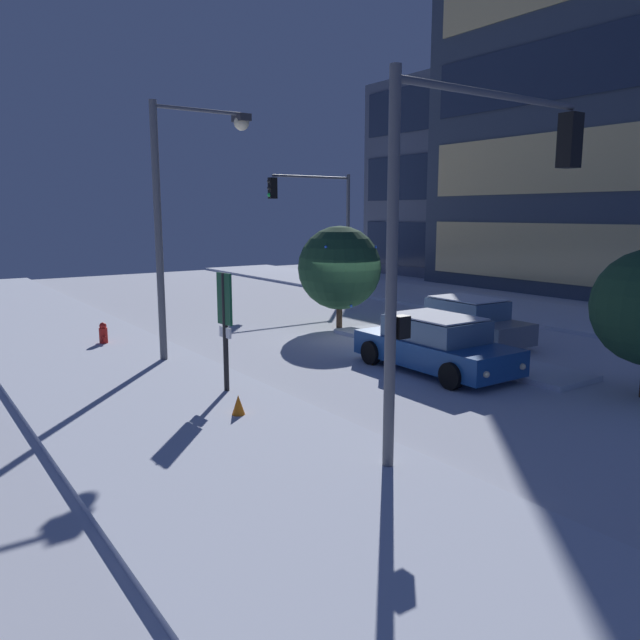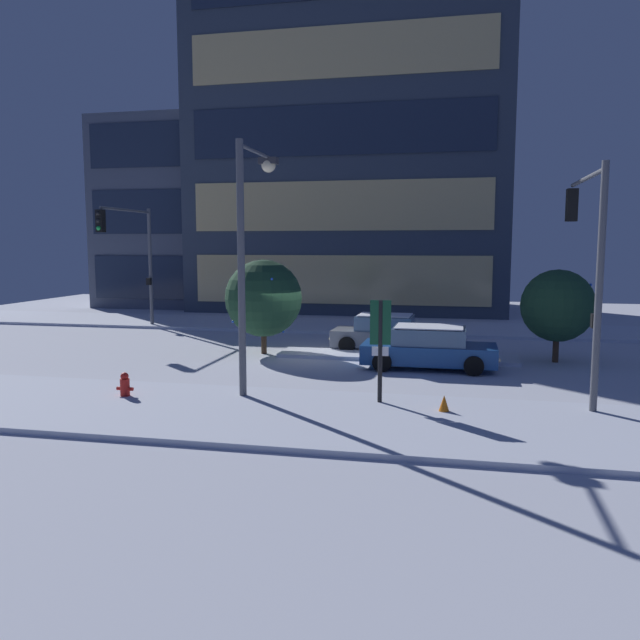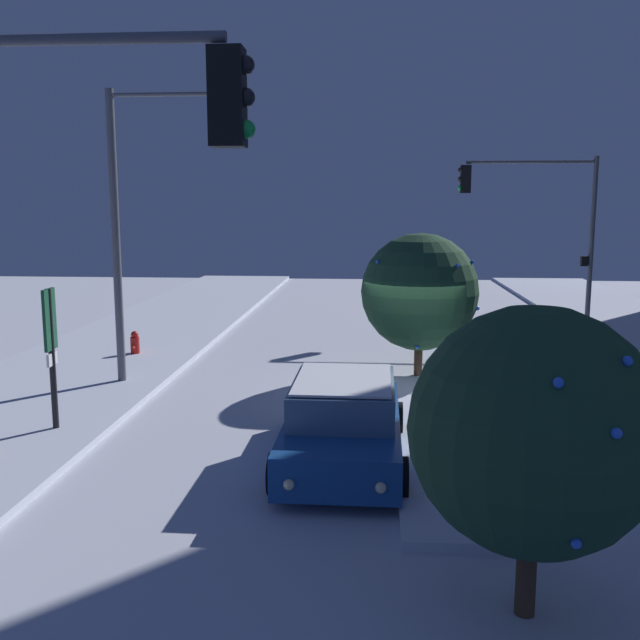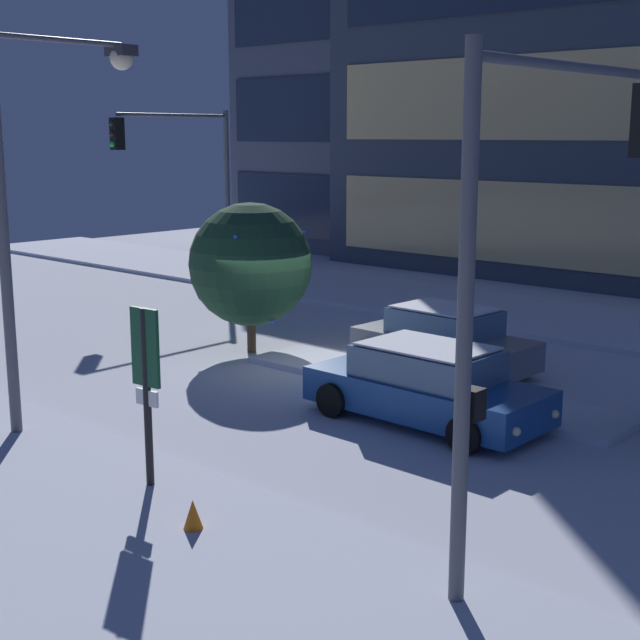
% 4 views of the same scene
% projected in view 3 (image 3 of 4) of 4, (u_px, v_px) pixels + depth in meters
% --- Properties ---
extents(ground, '(52.00, 52.00, 0.00)m').
position_uv_depth(ground, '(413.00, 390.00, 17.13)').
color(ground, silver).
extents(curb_strip_near, '(52.00, 5.20, 0.14)m').
position_uv_depth(curb_strip_near, '(63.00, 381.00, 17.77)').
color(curb_strip_near, silver).
rests_on(curb_strip_near, ground).
extents(median_strip, '(9.00, 1.80, 0.14)m').
position_uv_depth(median_strip, '(440.00, 436.00, 13.50)').
color(median_strip, silver).
rests_on(median_strip, ground).
extents(car_near, '(4.72, 2.18, 1.49)m').
position_uv_depth(car_near, '(343.00, 422.00, 12.27)').
color(car_near, '#19478C').
rests_on(car_near, ground).
extents(car_far, '(4.35, 2.12, 1.49)m').
position_uv_depth(car_far, '(519.00, 397.00, 13.90)').
color(car_far, slate).
rests_on(car_far, ground).
extents(traffic_light_corner_far_left, '(0.32, 4.97, 6.15)m').
position_uv_depth(traffic_light_corner_far_left, '(540.00, 210.00, 25.72)').
color(traffic_light_corner_far_left, '#565960').
rests_on(traffic_light_corner_far_left, ground).
extents(street_lamp_arched, '(0.56, 2.91, 7.09)m').
position_uv_depth(street_lamp_arched, '(148.00, 194.00, 16.77)').
color(street_lamp_arched, '#565960').
rests_on(street_lamp_arched, ground).
extents(fire_hydrant, '(0.48, 0.26, 0.80)m').
position_uv_depth(fire_hydrant, '(135.00, 345.00, 20.71)').
color(fire_hydrant, red).
rests_on(fire_hydrant, ground).
extents(parking_info_sign, '(0.55, 0.12, 2.86)m').
position_uv_depth(parking_info_sign, '(51.00, 343.00, 13.55)').
color(parking_info_sign, black).
rests_on(parking_info_sign, ground).
extents(decorated_tree_median, '(3.03, 3.03, 3.72)m').
position_uv_depth(decorated_tree_median, '(420.00, 292.00, 18.32)').
color(decorated_tree_median, '#473323').
rests_on(decorated_tree_median, ground).
extents(decorated_tree_left_of_median, '(2.64, 2.64, 3.41)m').
position_uv_depth(decorated_tree_left_of_median, '(533.00, 430.00, 7.44)').
color(decorated_tree_left_of_median, '#473323').
rests_on(decorated_tree_left_of_median, ground).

